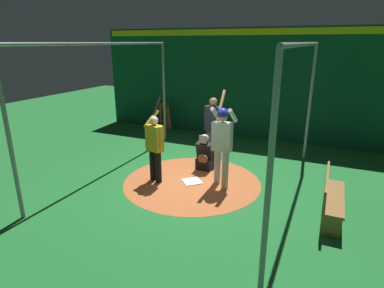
% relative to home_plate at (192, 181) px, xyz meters
% --- Properties ---
extents(ground_plane, '(26.78, 26.78, 0.00)m').
position_rel_home_plate_xyz_m(ground_plane, '(0.00, 0.00, -0.01)').
color(ground_plane, '#1E6B2D').
extents(dirt_circle, '(3.26, 3.26, 0.01)m').
position_rel_home_plate_xyz_m(dirt_circle, '(0.00, 0.00, -0.01)').
color(dirt_circle, '#B76033').
rests_on(dirt_circle, ground).
extents(home_plate, '(0.59, 0.59, 0.01)m').
position_rel_home_plate_xyz_m(home_plate, '(0.00, 0.00, 0.00)').
color(home_plate, white).
rests_on(home_plate, dirt_circle).
extents(batter, '(0.68, 0.49, 2.17)m').
position_rel_home_plate_xyz_m(batter, '(-0.09, 0.69, 1.11)').
color(batter, '#B3B3B7').
rests_on(batter, ground).
extents(catcher, '(0.58, 0.40, 0.96)m').
position_rel_home_plate_xyz_m(catcher, '(-0.87, -0.03, 0.36)').
color(catcher, black).
rests_on(catcher, ground).
extents(umpire, '(0.22, 0.49, 1.78)m').
position_rel_home_plate_xyz_m(umpire, '(-1.57, -0.08, 0.99)').
color(umpire, '#4C4C51').
rests_on(umpire, ground).
extents(visitor, '(0.64, 0.51, 1.97)m').
position_rel_home_plate_xyz_m(visitor, '(0.30, -0.81, 0.91)').
color(visitor, black).
rests_on(visitor, ground).
extents(back_wall, '(0.22, 10.78, 3.65)m').
position_rel_home_plate_xyz_m(back_wall, '(-4.31, 0.00, 1.83)').
color(back_wall, '#0F472D').
rests_on(back_wall, ground).
extents(cage_frame, '(5.68, 4.62, 3.19)m').
position_rel_home_plate_xyz_m(cage_frame, '(0.00, 0.00, 2.20)').
color(cage_frame, gray).
rests_on(cage_frame, ground).
extents(bat_rack, '(1.06, 0.20, 1.05)m').
position_rel_home_plate_xyz_m(bat_rack, '(-4.07, -2.85, 0.48)').
color(bat_rack, olive).
rests_on(bat_rack, ground).
extents(bench, '(1.57, 0.36, 0.85)m').
position_rel_home_plate_xyz_m(bench, '(0.39, 3.03, 0.43)').
color(bench, olive).
rests_on(bench, ground).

